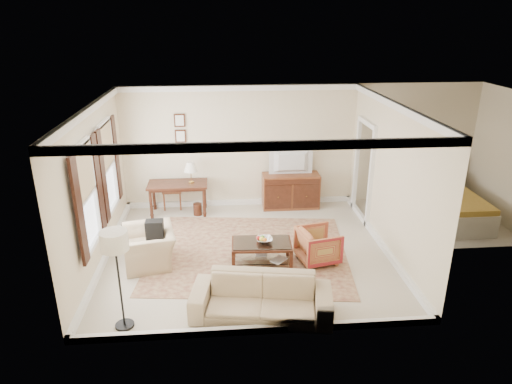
{
  "coord_description": "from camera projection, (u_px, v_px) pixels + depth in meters",
  "views": [
    {
      "loc": [
        -0.5,
        -7.93,
        4.34
      ],
      "look_at": [
        0.2,
        0.3,
        1.15
      ],
      "focal_mm": 32.0,
      "sensor_mm": 36.0,
      "label": 1
    }
  ],
  "objects": [
    {
      "name": "window_front",
      "position": [
        87.0,
        196.0,
        7.55
      ],
      "size": [
        0.12,
        1.56,
        1.8
      ],
      "primitive_type": null,
      "color": "#CCB284",
      "rests_on": "room_shell"
    },
    {
      "name": "club_armchair",
      "position": [
        149.0,
        241.0,
        8.43
      ],
      "size": [
        0.87,
        1.16,
        0.91
      ],
      "primitive_type": "imported",
      "rotation": [
        0.0,
        0.0,
        -1.37
      ],
      "color": "tan",
      "rests_on": "room_shell"
    },
    {
      "name": "room_shell",
      "position": [
        246.0,
        129.0,
        8.08
      ],
      "size": [
        5.51,
        5.01,
        2.91
      ],
      "color": "beige",
      "rests_on": "ground"
    },
    {
      "name": "coffee_table",
      "position": [
        262.0,
        247.0,
        8.41
      ],
      "size": [
        1.13,
        0.69,
        0.47
      ],
      "rotation": [
        0.0,
        0.0,
        -0.05
      ],
      "color": "#482114",
      "rests_on": "room_shell"
    },
    {
      "name": "striped_armchair",
      "position": [
        318.0,
        244.0,
        8.52
      ],
      "size": [
        0.8,
        0.83,
        0.73
      ],
      "primitive_type": "imported",
      "rotation": [
        0.0,
        0.0,
        1.79
      ],
      "color": "maroon",
      "rests_on": "room_shell"
    },
    {
      "name": "backpack",
      "position": [
        155.0,
        228.0,
        8.37
      ],
      "size": [
        0.35,
        0.39,
        0.4
      ],
      "primitive_type": "cube",
      "rotation": [
        0.0,
        0.0,
        -1.05
      ],
      "color": "black",
      "rests_on": "club_armchair"
    },
    {
      "name": "floor_lamp",
      "position": [
        115.0,
        248.0,
        6.36
      ],
      "size": [
        0.39,
        0.39,
        1.57
      ],
      "color": "black",
      "rests_on": "room_shell"
    },
    {
      "name": "tv",
      "position": [
        292.0,
        155.0,
        10.63
      ],
      "size": [
        0.98,
        0.57,
        0.13
      ],
      "primitive_type": "imported",
      "rotation": [
        0.0,
        0.0,
        3.14
      ],
      "color": "black",
      "rests_on": "sideboard"
    },
    {
      "name": "fruit_bowl",
      "position": [
        264.0,
        239.0,
        8.37
      ],
      "size": [
        0.42,
        0.42,
        0.1
      ],
      "primitive_type": "imported",
      "color": "silver",
      "rests_on": "coffee_table"
    },
    {
      "name": "sofa",
      "position": [
        261.0,
        292.0,
        6.94
      ],
      "size": [
        2.22,
        0.98,
        0.84
      ],
      "primitive_type": "imported",
      "rotation": [
        0.0,
        0.0,
        -0.17
      ],
      "color": "tan",
      "rests_on": "room_shell"
    },
    {
      "name": "book_b",
      "position": [
        274.0,
        258.0,
        8.4
      ],
      "size": [
        0.22,
        0.22,
        0.38
      ],
      "primitive_type": "imported",
      "rotation": [
        0.0,
        0.0,
        -0.78
      ],
      "color": "brown",
      "rests_on": "coffee_table"
    },
    {
      "name": "sideboard",
      "position": [
        291.0,
        191.0,
        10.97
      ],
      "size": [
        1.35,
        0.52,
        0.83
      ],
      "primitive_type": "cube",
      "color": "brown",
      "rests_on": "room_shell"
    },
    {
      "name": "desk_chair",
      "position": [
        172.0,
        187.0,
        10.9
      ],
      "size": [
        0.53,
        0.53,
        1.05
      ],
      "primitive_type": null,
      "rotation": [
        0.0,
        0.0,
        -0.21
      ],
      "color": "brown",
      "rests_on": "room_shell"
    },
    {
      "name": "book_a",
      "position": [
        256.0,
        253.0,
        8.58
      ],
      "size": [
        0.28,
        0.07,
        0.38
      ],
      "primitive_type": "imported",
      "rotation": [
        0.0,
        0.0,
        -0.14
      ],
      "color": "brown",
      "rests_on": "coffee_table"
    },
    {
      "name": "framed_prints",
      "position": [
        180.0,
        128.0,
        10.46
      ],
      "size": [
        0.25,
        0.04,
        0.68
      ],
      "primitive_type": null,
      "color": "#482114",
      "rests_on": "room_shell"
    },
    {
      "name": "doorway",
      "position": [
        363.0,
        172.0,
        10.19
      ],
      "size": [
        0.1,
        1.12,
        2.25
      ],
      "primitive_type": null,
      "color": "white",
      "rests_on": "room_shell"
    },
    {
      "name": "desk_lamp",
      "position": [
        191.0,
        173.0,
        10.44
      ],
      "size": [
        0.32,
        0.32,
        0.5
      ],
      "primitive_type": null,
      "color": "silver",
      "rests_on": "writing_desk"
    },
    {
      "name": "annex_bedroom",
      "position": [
        442.0,
        206.0,
        10.27
      ],
      "size": [
        3.0,
        2.7,
        2.9
      ],
      "color": "beige",
      "rests_on": "ground"
    },
    {
      "name": "window_rear",
      "position": [
        108.0,
        167.0,
        9.04
      ],
      "size": [
        0.12,
        1.56,
        1.8
      ],
      "primitive_type": null,
      "color": "#CCB284",
      "rests_on": "room_shell"
    },
    {
      "name": "writing_desk",
      "position": [
        178.0,
        188.0,
        10.54
      ],
      "size": [
        1.36,
        0.68,
        0.75
      ],
      "color": "#482114",
      "rests_on": "room_shell"
    },
    {
      "name": "rug",
      "position": [
        249.0,
        252.0,
        8.97
      ],
      "size": [
        4.13,
        3.66,
        0.01
      ],
      "primitive_type": "cube",
      "rotation": [
        0.0,
        0.0,
        -0.11
      ],
      "color": "maroon",
      "rests_on": "room_shell"
    }
  ]
}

